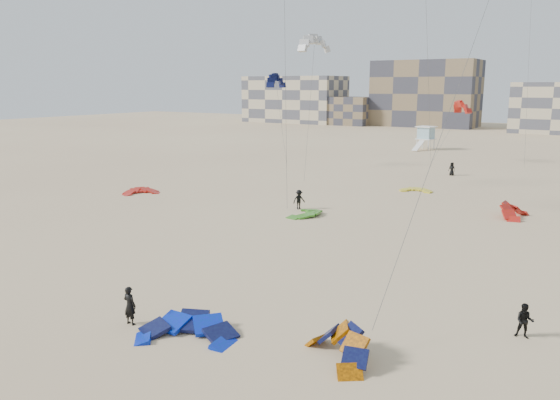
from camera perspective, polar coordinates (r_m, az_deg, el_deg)
The scene contains 18 objects.
ground at distance 28.17m, azimuth -10.83°, elevation -11.91°, with size 320.00×320.00×0.00m, color #CFB88B.
kite_ground_blue at distance 26.02m, azimuth -9.79°, elevation -13.97°, with size 4.68×4.74×1.36m, color #0A13C7, non-canonical shape.
kite_ground_orange at distance 24.03m, azimuth 6.10°, elevation -16.16°, with size 3.48×2.90×2.09m, color orange, non-canonical shape.
kite_ground_red at distance 59.86m, azimuth -14.31°, elevation 0.67°, with size 3.61×3.76×0.92m, color #B10D22, non-canonical shape.
kite_ground_green at distance 48.55m, azimuth 2.60°, elevation -1.54°, with size 3.73×3.93×0.67m, color #458E29, non-canonical shape.
kite_ground_red_far at distance 51.67m, azimuth 23.29°, elevation -1.69°, with size 3.74×3.25×2.15m, color #B10D22, non-canonical shape.
kite_ground_yellow at distance 61.01m, azimuth 14.01°, elevation 0.89°, with size 3.06×3.21×0.44m, color gold, non-canonical shape.
kitesurfer_main at distance 27.52m, azimuth -15.43°, elevation -10.58°, with size 0.70×0.46×1.91m, color black.
kitesurfer_b at distance 27.62m, azimuth 24.20°, elevation -11.46°, with size 0.79×0.62×1.63m, color black.
kitesurfer_c at distance 50.51m, azimuth 2.00°, elevation 0.04°, with size 1.17×0.67×1.82m, color black.
kitesurfer_e at distance 72.99m, azimuth 17.52°, elevation 3.12°, with size 0.82×0.54×1.68m, color black.
kite_fly_grey at distance 61.11m, azimuth 3.61°, elevation 15.83°, with size 4.97×4.92×15.93m.
kite_fly_navy at distance 76.44m, azimuth -0.41°, elevation 12.22°, with size 5.14×4.51×11.94m.
kite_fly_red at distance 85.27m, azimuth 18.48°, elevation 9.09°, with size 5.18×10.96×8.60m.
lifeguard_tower_far at distance 101.46m, azimuth 14.98°, elevation 6.28°, with size 3.37×5.90×4.14m.
condo_west_a at distance 172.73m, azimuth 1.56°, elevation 10.47°, with size 30.00×15.00×14.00m, color #C4B390.
condo_west_b at distance 160.01m, azimuth 14.98°, elevation 10.68°, with size 28.00×14.00×18.00m, color #786448.
condo_fill_left at distance 161.76m, azimuth 7.38°, elevation 9.22°, with size 12.00×10.00×8.00m, color #786448.
Camera 1 is at (17.83, -18.67, 11.27)m, focal length 35.00 mm.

